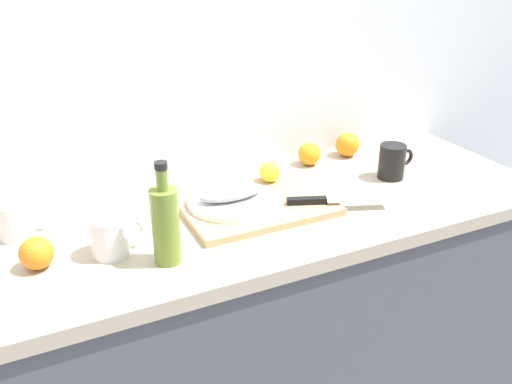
{
  "coord_description": "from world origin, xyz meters",
  "views": [
    {
      "loc": [
        -0.45,
        -1.2,
        1.58
      ],
      "look_at": [
        0.13,
        0.01,
        0.95
      ],
      "focal_mm": 37.77,
      "sensor_mm": 36.0,
      "label": 1
    }
  ],
  "objects_px": {
    "coffee_mug_1": "(111,236)",
    "orange_0": "(36,253)",
    "chef_knife": "(326,200)",
    "coffee_mug_2": "(15,220)",
    "white_plate": "(231,201)",
    "lemon_0": "(270,172)",
    "coffee_mug_0": "(392,161)",
    "cutting_board": "(256,205)",
    "fish_fillet": "(231,193)",
    "olive_oil_bottle": "(166,224)"
  },
  "relations": [
    {
      "from": "coffee_mug_0",
      "to": "orange_0",
      "type": "height_order",
      "value": "coffee_mug_0"
    },
    {
      "from": "lemon_0",
      "to": "coffee_mug_2",
      "type": "relative_size",
      "value": 0.48
    },
    {
      "from": "fish_fillet",
      "to": "chef_knife",
      "type": "relative_size",
      "value": 0.65
    },
    {
      "from": "white_plate",
      "to": "coffee_mug_2",
      "type": "xyz_separation_m",
      "value": [
        -0.54,
        0.1,
        0.02
      ]
    },
    {
      "from": "cutting_board",
      "to": "fish_fillet",
      "type": "distance_m",
      "value": 0.08
    },
    {
      "from": "coffee_mug_1",
      "to": "coffee_mug_0",
      "type": "bearing_deg",
      "value": 5.23
    },
    {
      "from": "chef_knife",
      "to": "coffee_mug_0",
      "type": "xyz_separation_m",
      "value": [
        0.31,
        0.1,
        0.03
      ]
    },
    {
      "from": "lemon_0",
      "to": "cutting_board",
      "type": "bearing_deg",
      "value": -131.66
    },
    {
      "from": "cutting_board",
      "to": "lemon_0",
      "type": "xyz_separation_m",
      "value": [
        0.1,
        0.11,
        0.04
      ]
    },
    {
      "from": "olive_oil_bottle",
      "to": "chef_knife",
      "type": "bearing_deg",
      "value": 8.04
    },
    {
      "from": "white_plate",
      "to": "lemon_0",
      "type": "distance_m",
      "value": 0.19
    },
    {
      "from": "orange_0",
      "to": "cutting_board",
      "type": "bearing_deg",
      "value": 5.63
    },
    {
      "from": "fish_fillet",
      "to": "chef_knife",
      "type": "height_order",
      "value": "fish_fillet"
    },
    {
      "from": "olive_oil_bottle",
      "to": "coffee_mug_2",
      "type": "xyz_separation_m",
      "value": [
        -0.31,
        0.27,
        -0.05
      ]
    },
    {
      "from": "coffee_mug_1",
      "to": "orange_0",
      "type": "distance_m",
      "value": 0.17
    },
    {
      "from": "white_plate",
      "to": "lemon_0",
      "type": "relative_size",
      "value": 3.94
    },
    {
      "from": "white_plate",
      "to": "chef_knife",
      "type": "height_order",
      "value": "chef_knife"
    },
    {
      "from": "coffee_mug_2",
      "to": "lemon_0",
      "type": "bearing_deg",
      "value": -0.84
    },
    {
      "from": "coffee_mug_2",
      "to": "orange_0",
      "type": "xyz_separation_m",
      "value": [
        0.03,
        -0.18,
        -0.01
      ]
    },
    {
      "from": "coffee_mug_0",
      "to": "coffee_mug_2",
      "type": "bearing_deg",
      "value": 174.38
    },
    {
      "from": "fish_fillet",
      "to": "olive_oil_bottle",
      "type": "relative_size",
      "value": 0.73
    },
    {
      "from": "cutting_board",
      "to": "coffee_mug_2",
      "type": "xyz_separation_m",
      "value": [
        -0.61,
        0.12,
        0.04
      ]
    },
    {
      "from": "white_plate",
      "to": "coffee_mug_0",
      "type": "height_order",
      "value": "coffee_mug_0"
    },
    {
      "from": "orange_0",
      "to": "white_plate",
      "type": "bearing_deg",
      "value": 8.55
    },
    {
      "from": "coffee_mug_0",
      "to": "coffee_mug_1",
      "type": "relative_size",
      "value": 0.95
    },
    {
      "from": "coffee_mug_1",
      "to": "cutting_board",
      "type": "bearing_deg",
      "value": 9.6
    },
    {
      "from": "coffee_mug_0",
      "to": "orange_0",
      "type": "bearing_deg",
      "value": -176.28
    },
    {
      "from": "olive_oil_bottle",
      "to": "orange_0",
      "type": "height_order",
      "value": "olive_oil_bottle"
    },
    {
      "from": "fish_fillet",
      "to": "lemon_0",
      "type": "xyz_separation_m",
      "value": [
        0.16,
        0.09,
        -0.0
      ]
    },
    {
      "from": "coffee_mug_0",
      "to": "coffee_mug_2",
      "type": "height_order",
      "value": "coffee_mug_0"
    },
    {
      "from": "fish_fillet",
      "to": "orange_0",
      "type": "relative_size",
      "value": 2.38
    },
    {
      "from": "cutting_board",
      "to": "coffee_mug_1",
      "type": "height_order",
      "value": "coffee_mug_1"
    },
    {
      "from": "cutting_board",
      "to": "fish_fillet",
      "type": "xyz_separation_m",
      "value": [
        -0.07,
        0.02,
        0.04
      ]
    },
    {
      "from": "fish_fillet",
      "to": "orange_0",
      "type": "height_order",
      "value": "orange_0"
    },
    {
      "from": "fish_fillet",
      "to": "lemon_0",
      "type": "bearing_deg",
      "value": 28.54
    },
    {
      "from": "white_plate",
      "to": "coffee_mug_0",
      "type": "bearing_deg",
      "value": -0.88
    },
    {
      "from": "olive_oil_bottle",
      "to": "cutting_board",
      "type": "bearing_deg",
      "value": 27.47
    },
    {
      "from": "cutting_board",
      "to": "lemon_0",
      "type": "distance_m",
      "value": 0.15
    },
    {
      "from": "chef_knife",
      "to": "coffee_mug_2",
      "type": "bearing_deg",
      "value": -173.99
    },
    {
      "from": "cutting_board",
      "to": "coffee_mug_0",
      "type": "xyz_separation_m",
      "value": [
        0.48,
        0.01,
        0.04
      ]
    },
    {
      "from": "coffee_mug_0",
      "to": "olive_oil_bottle",
      "type": "bearing_deg",
      "value": -167.8
    },
    {
      "from": "cutting_board",
      "to": "white_plate",
      "type": "relative_size",
      "value": 1.67
    },
    {
      "from": "white_plate",
      "to": "chef_knife",
      "type": "relative_size",
      "value": 0.87
    },
    {
      "from": "coffee_mug_0",
      "to": "coffee_mug_1",
      "type": "height_order",
      "value": "coffee_mug_0"
    },
    {
      "from": "coffee_mug_1",
      "to": "orange_0",
      "type": "relative_size",
      "value": 1.67
    },
    {
      "from": "white_plate",
      "to": "orange_0",
      "type": "bearing_deg",
      "value": -171.45
    },
    {
      "from": "lemon_0",
      "to": "olive_oil_bottle",
      "type": "distance_m",
      "value": 0.48
    },
    {
      "from": "coffee_mug_0",
      "to": "coffee_mug_1",
      "type": "xyz_separation_m",
      "value": [
        -0.89,
        -0.08,
        -0.01
      ]
    },
    {
      "from": "olive_oil_bottle",
      "to": "coffee_mug_0",
      "type": "bearing_deg",
      "value": 12.2
    },
    {
      "from": "lemon_0",
      "to": "orange_0",
      "type": "xyz_separation_m",
      "value": [
        -0.67,
        -0.17,
        -0.01
      ]
    }
  ]
}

